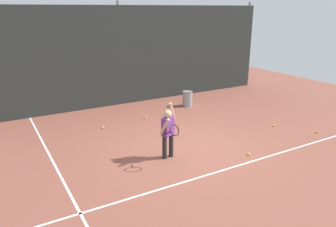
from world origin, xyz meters
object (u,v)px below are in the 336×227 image
tennis_ball_3 (103,127)px  tennis_ball_6 (249,154)px  tennis_ball_0 (317,132)px  tennis_ball_4 (145,117)px  tennis_player (168,130)px  ball_hopper (187,98)px  tennis_ball_5 (167,111)px  tennis_ball_1 (274,125)px

tennis_ball_3 → tennis_ball_6: size_ratio=1.00×
tennis_ball_0 → tennis_ball_4: (-3.76, 3.69, 0.00)m
tennis_ball_6 → tennis_player: bearing=153.7°
ball_hopper → tennis_ball_6: 4.44m
tennis_ball_4 → tennis_ball_6: (0.97, -3.82, 0.00)m
ball_hopper → tennis_ball_0: bearing=-67.0°
tennis_ball_0 → tennis_ball_5: (-2.78, 3.98, 0.00)m
tennis_ball_3 → tennis_ball_4: same height
tennis_player → tennis_ball_3: tennis_player is taller
tennis_ball_4 → tennis_ball_5: size_ratio=1.00×
tennis_ball_1 → tennis_ball_6: (-2.10, -1.14, 0.00)m
ball_hopper → tennis_ball_3: bearing=-168.5°
tennis_player → ball_hopper: tennis_player is taller
tennis_ball_5 → tennis_ball_1: bearing=-54.7°
tennis_ball_3 → tennis_ball_6: bearing=-55.3°
tennis_player → tennis_ball_4: 3.13m
tennis_ball_5 → tennis_ball_6: same height
tennis_player → tennis_ball_5: size_ratio=20.46×
ball_hopper → tennis_ball_3: size_ratio=8.52×
tennis_player → tennis_ball_4: size_ratio=20.46×
tennis_ball_0 → tennis_ball_5: size_ratio=1.00×
tennis_player → tennis_ball_3: (-0.70, 2.72, -0.69)m
tennis_ball_3 → tennis_ball_5: bearing=11.4°
tennis_ball_4 → tennis_ball_5: 1.01m
tennis_ball_3 → tennis_ball_4: (1.52, 0.22, 0.00)m
tennis_ball_0 → tennis_ball_4: bearing=135.5°
tennis_ball_5 → tennis_ball_3: bearing=-168.6°
tennis_ball_1 → tennis_ball_3: size_ratio=1.00×
ball_hopper → tennis_ball_5: ball_hopper is taller
tennis_ball_1 → tennis_ball_6: bearing=-151.4°
tennis_player → tennis_ball_4: bearing=52.5°
ball_hopper → tennis_ball_5: 1.06m
tennis_player → tennis_ball_0: 4.69m
tennis_ball_0 → ball_hopper: bearing=113.0°
tennis_ball_3 → tennis_ball_5: same height
tennis_player → tennis_ball_6: tennis_player is taller
ball_hopper → tennis_ball_5: (-1.01, -0.21, -0.26)m
tennis_ball_1 → tennis_ball_6: same height
tennis_ball_5 → tennis_ball_6: bearing=-90.0°
ball_hopper → tennis_ball_5: size_ratio=8.52×
tennis_ball_0 → tennis_ball_1: size_ratio=1.00×
tennis_player → tennis_ball_1: bearing=-18.1°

